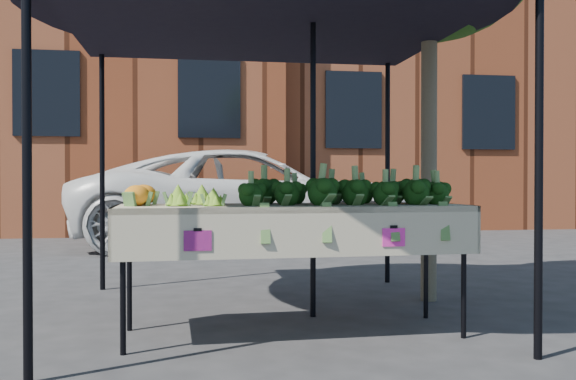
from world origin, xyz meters
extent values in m
plane|color=#29292B|center=(0.00, 0.00, 0.00)|extent=(90.00, 90.00, 0.00)
cube|color=beige|center=(-0.18, 0.00, 0.45)|extent=(2.42, 0.87, 0.90)
cube|color=#F22D8C|center=(-0.85, -0.41, 0.70)|extent=(0.17, 0.01, 0.12)
cube|color=#E92CA7|center=(0.41, -0.41, 0.70)|extent=(0.17, 0.01, 0.12)
ellipsoid|color=black|center=(0.21, 0.02, 1.02)|extent=(1.58, 0.55, 0.24)
ellipsoid|color=#86A82E|center=(-0.85, -0.02, 0.99)|extent=(0.42, 0.46, 0.19)
ellipsoid|color=orange|center=(-1.22, 0.06, 0.98)|extent=(0.22, 0.42, 0.17)
imported|color=white|center=(0.12, 5.95, 2.82)|extent=(1.75, 2.71, 5.64)
cube|color=brown|center=(-5.00, 12.00, 4.50)|extent=(12.00, 8.00, 9.00)
cube|color=brown|center=(7.00, 12.50, 4.25)|extent=(12.00, 8.00, 8.50)
camera|label=1|loc=(-0.89, -4.32, 1.06)|focal=39.40mm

